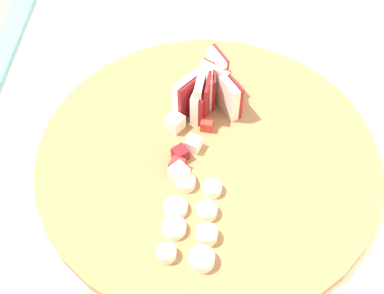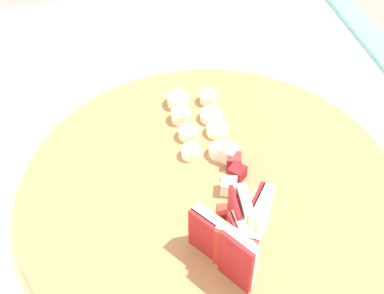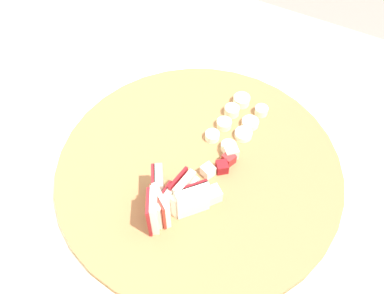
{
  "view_description": "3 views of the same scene",
  "coord_description": "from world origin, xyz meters",
  "px_view_note": "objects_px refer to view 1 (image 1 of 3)",
  "views": [
    {
      "loc": [
        0.53,
        0.02,
        1.43
      ],
      "look_at": [
        0.13,
        -0.01,
        0.92
      ],
      "focal_mm": 48.22,
      "sensor_mm": 36.0,
      "label": 1
    },
    {
      "loc": [
        -0.3,
        0.15,
        1.41
      ],
      "look_at": [
        0.15,
        0.03,
        0.93
      ],
      "focal_mm": 53.95,
      "sensor_mm": 36.0,
      "label": 2
    },
    {
      "loc": [
        -0.21,
        -0.16,
        1.43
      ],
      "look_at": [
        0.13,
        0.03,
        0.91
      ],
      "focal_mm": 38.09,
      "sensor_mm": 36.0,
      "label": 3
    }
  ],
  "objects_px": {
    "cutting_board": "(208,157)",
    "apple_dice_pile": "(183,147)",
    "banana_slice_rows": "(192,223)",
    "apple_wedge_fan": "(208,91)"
  },
  "relations": [
    {
      "from": "apple_wedge_fan",
      "to": "apple_dice_pile",
      "type": "relative_size",
      "value": 0.85
    },
    {
      "from": "apple_wedge_fan",
      "to": "apple_dice_pile",
      "type": "xyz_separation_m",
      "value": [
        0.09,
        -0.03,
        -0.02
      ]
    },
    {
      "from": "cutting_board",
      "to": "apple_dice_pile",
      "type": "bearing_deg",
      "value": -91.46
    },
    {
      "from": "apple_dice_pile",
      "to": "apple_wedge_fan",
      "type": "bearing_deg",
      "value": 161.06
    },
    {
      "from": "cutting_board",
      "to": "apple_wedge_fan",
      "type": "bearing_deg",
      "value": -177.67
    },
    {
      "from": "apple_dice_pile",
      "to": "banana_slice_rows",
      "type": "bearing_deg",
      "value": 9.36
    },
    {
      "from": "apple_wedge_fan",
      "to": "banana_slice_rows",
      "type": "xyz_separation_m",
      "value": [
        0.2,
        -0.01,
        -0.02
      ]
    },
    {
      "from": "banana_slice_rows",
      "to": "cutting_board",
      "type": "bearing_deg",
      "value": 172.47
    },
    {
      "from": "cutting_board",
      "to": "apple_dice_pile",
      "type": "xyz_separation_m",
      "value": [
        -0.0,
        -0.03,
        0.02
      ]
    },
    {
      "from": "cutting_board",
      "to": "apple_dice_pile",
      "type": "relative_size",
      "value": 4.01
    }
  ]
}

